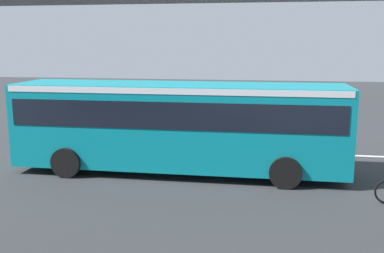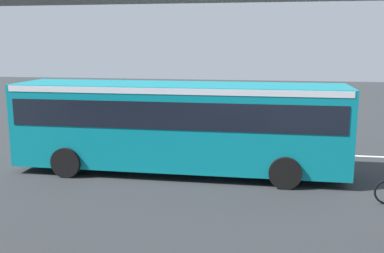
{
  "view_description": "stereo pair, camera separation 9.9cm",
  "coord_description": "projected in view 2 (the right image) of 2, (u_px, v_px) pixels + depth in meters",
  "views": [
    {
      "loc": [
        -1.54,
        15.19,
        4.57
      ],
      "look_at": [
        1.02,
        -0.36,
        1.6
      ],
      "focal_mm": 41.92,
      "sensor_mm": 36.0,
      "label": 1
    },
    {
      "loc": [
        -1.64,
        15.18,
        4.57
      ],
      "look_at": [
        1.02,
        -0.36,
        1.6
      ],
      "focal_mm": 41.92,
      "sensor_mm": 36.0,
      "label": 2
    }
  ],
  "objects": [
    {
      "name": "pedestrian",
      "position": [
        115.0,
        129.0,
        19.28
      ],
      "size": [
        0.38,
        0.38,
        1.79
      ],
      "color": "#2D2D38",
      "rests_on": "ground"
    },
    {
      "name": "lane_dash_left",
      "position": [
        275.0,
        153.0,
        18.83
      ],
      "size": [
        2.0,
        0.2,
        0.01
      ],
      "primitive_type": "cube",
      "color": "silver",
      "rests_on": "ground"
    },
    {
      "name": "ground",
      "position": [
        219.0,
        174.0,
        15.82
      ],
      "size": [
        80.0,
        80.0,
        0.0
      ],
      "primitive_type": "plane",
      "color": "#2D3033"
    },
    {
      "name": "lane_dash_right",
      "position": [
        95.0,
        145.0,
        20.16
      ],
      "size": [
        2.0,
        0.2,
        0.01
      ],
      "primitive_type": "cube",
      "color": "silver",
      "rests_on": "ground"
    },
    {
      "name": "pedestrian_overpass",
      "position": [
        82.0,
        12.0,
        3.93
      ],
      "size": [
        24.66,
        2.6,
        6.6
      ],
      "color": "#B2ADA5",
      "rests_on": "ground"
    },
    {
      "name": "lane_dash_leftmost",
      "position": [
        375.0,
        157.0,
        18.17
      ],
      "size": [
        2.0,
        0.2,
        0.01
      ],
      "primitive_type": "cube",
      "color": "silver",
      "rests_on": "ground"
    },
    {
      "name": "lane_dash_centre",
      "position": [
        182.0,
        149.0,
        19.5
      ],
      "size": [
        2.0,
        0.2,
        0.01
      ],
      "primitive_type": "cube",
      "color": "silver",
      "rests_on": "ground"
    },
    {
      "name": "city_bus",
      "position": [
        178.0,
        120.0,
        15.72
      ],
      "size": [
        11.54,
        2.85,
        3.15
      ],
      "color": "#0C8493",
      "rests_on": "ground"
    }
  ]
}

